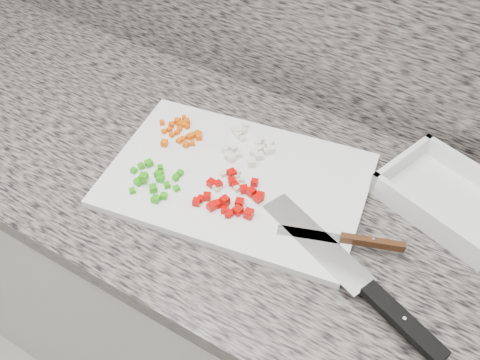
% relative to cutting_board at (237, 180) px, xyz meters
% --- Properties ---
extents(cabinet, '(3.92, 0.62, 0.86)m').
position_rel_cutting_board_xyz_m(cabinet, '(-0.03, 0.01, -0.48)').
color(cabinet, beige).
rests_on(cabinet, ground).
extents(countertop, '(3.96, 0.64, 0.04)m').
position_rel_cutting_board_xyz_m(countertop, '(-0.03, 0.01, -0.03)').
color(countertop, slate).
rests_on(countertop, cabinet).
extents(cutting_board, '(0.55, 0.42, 0.02)m').
position_rel_cutting_board_xyz_m(cutting_board, '(0.00, 0.00, 0.00)').
color(cutting_board, white).
rests_on(cutting_board, countertop).
extents(carrot_pile, '(0.11, 0.11, 0.01)m').
position_rel_cutting_board_xyz_m(carrot_pile, '(-0.17, 0.05, 0.01)').
color(carrot_pile, '#DE5204').
rests_on(carrot_pile, cutting_board).
extents(onion_pile, '(0.12, 0.12, 0.01)m').
position_rel_cutting_board_xyz_m(onion_pile, '(-0.02, 0.08, 0.02)').
color(onion_pile, silver).
rests_on(onion_pile, cutting_board).
extents(green_pepper_pile, '(0.11, 0.10, 0.02)m').
position_rel_cutting_board_xyz_m(green_pepper_pile, '(-0.13, -0.10, 0.02)').
color(green_pepper_pile, '#289C0E').
rests_on(green_pepper_pile, cutting_board).
extents(red_pepper_pile, '(0.12, 0.12, 0.02)m').
position_rel_cutting_board_xyz_m(red_pepper_pile, '(0.02, -0.06, 0.02)').
color(red_pepper_pile, '#BB0502').
rests_on(red_pepper_pile, cutting_board).
extents(garlic_pile, '(0.06, 0.07, 0.01)m').
position_rel_cutting_board_xyz_m(garlic_pile, '(-0.00, -0.02, 0.01)').
color(garlic_pile, beige).
rests_on(garlic_pile, cutting_board).
extents(chef_knife, '(0.39, 0.19, 0.02)m').
position_rel_cutting_board_xyz_m(chef_knife, '(0.33, -0.11, 0.01)').
color(chef_knife, silver).
rests_on(chef_knife, cutting_board).
extents(paring_knife, '(0.22, 0.09, 0.02)m').
position_rel_cutting_board_xyz_m(paring_knife, '(0.26, -0.03, 0.01)').
color(paring_knife, silver).
rests_on(paring_knife, cutting_board).
extents(tray, '(0.29, 0.25, 0.05)m').
position_rel_cutting_board_xyz_m(tray, '(0.38, 0.16, 0.01)').
color(tray, white).
rests_on(tray, countertop).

